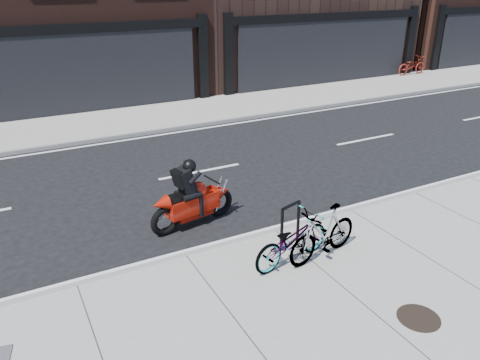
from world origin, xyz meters
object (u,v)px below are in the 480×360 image
bicycle_far (412,65)px  manhole_cover (419,318)px  bike_rack (290,221)px  bicycle_rear (323,233)px  motorcycle (196,197)px  bicycle_front (292,240)px

bicycle_far → manhole_cover: bearing=134.0°
bike_rack → bicycle_rear: bearing=-62.0°
bicycle_far → motorcycle: bearing=120.3°
manhole_cover → bicycle_far: bearing=44.0°
bicycle_far → bike_rack: bearing=127.0°
bicycle_rear → manhole_cover: bearing=-2.5°
motorcycle → manhole_cover: (1.75, -4.62, -0.49)m
bicycle_front → bicycle_far: (15.70, 12.08, 0.03)m
bicycle_front → bicycle_rear: (0.60, -0.13, 0.05)m
bicycle_rear → bicycle_far: (15.10, 12.21, -0.02)m
bike_rack → manhole_cover: 2.84m
bicycle_far → manhole_cover: bicycle_far is taller
bicycle_front → bicycle_rear: size_ratio=1.03×
bike_rack → bicycle_far: bearing=36.9°
manhole_cover → bicycle_rear: bearing=97.4°
bike_rack → bicycle_rear: bicycle_rear is taller
motorcycle → manhole_cover: motorcycle is taller
motorcycle → bike_rack: bearing=-69.3°
bicycle_front → motorcycle: motorcycle is taller
bicycle_front → motorcycle: bearing=9.3°
bike_rack → bicycle_far: 19.30m
bike_rack → bicycle_front: bearing=-120.4°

